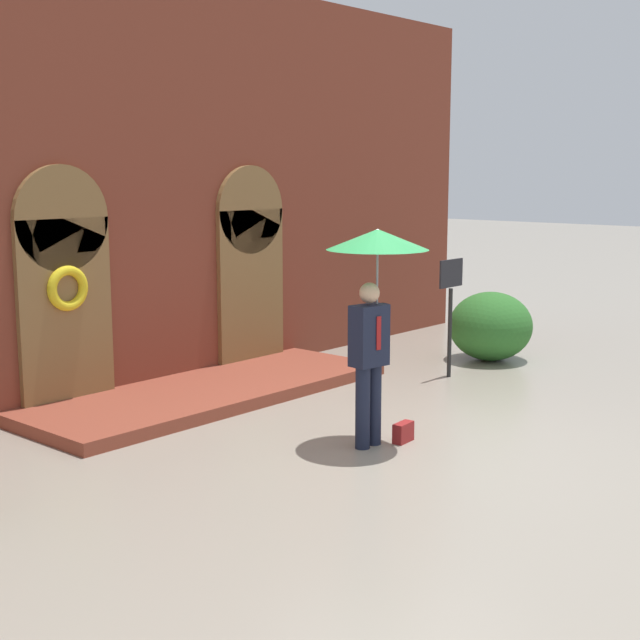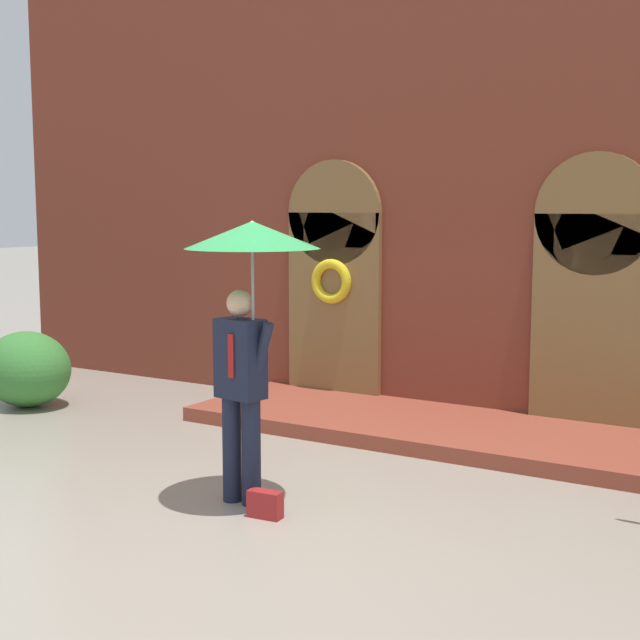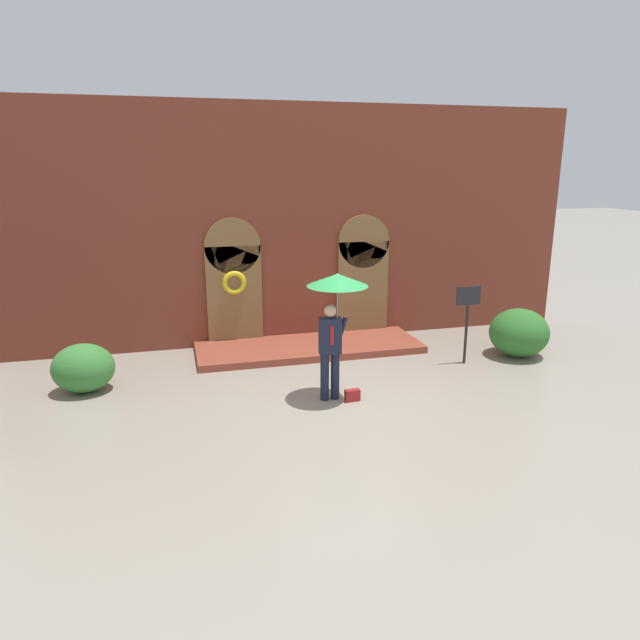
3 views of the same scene
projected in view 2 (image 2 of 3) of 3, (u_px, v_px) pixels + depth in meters
The scene contains 5 objects.
ground_plane at pixel (260, 515), 7.19m from camera, with size 80.00×80.00×0.00m, color gray.
building_facade at pixel (463, 189), 10.37m from camera, with size 14.00×2.30×5.60m.
person_with_umbrella at pixel (249, 277), 7.20m from camera, with size 1.10×1.10×2.36m.
handbag at pixel (265, 504), 7.12m from camera, with size 0.28×0.12×0.22m, color maroon.
shrub_left at pixel (27, 369), 11.05m from camera, with size 1.16×0.99×0.94m, color #387A33.
Camera 2 is at (4.02, -5.67, 2.48)m, focal length 50.00 mm.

